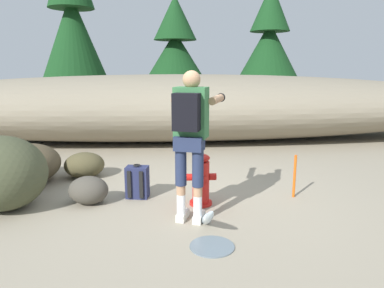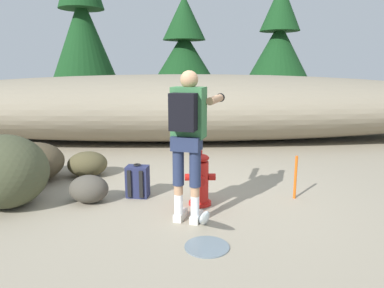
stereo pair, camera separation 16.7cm
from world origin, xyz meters
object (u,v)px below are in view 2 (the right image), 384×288
object	(u,v)px
boulder_mid	(32,162)
boulder_small	(88,164)
fire_hydrant	(200,180)
utility_worker	(189,127)
boulder_large	(5,171)
survey_stake	(295,177)
boulder_outlier	(89,189)
spare_backpack	(138,182)

from	to	relation	value
boulder_mid	boulder_small	bearing A→B (deg)	15.70
boulder_small	fire_hydrant	bearing A→B (deg)	-36.86
fire_hydrant	utility_worker	bearing A→B (deg)	-109.22
utility_worker	boulder_small	size ratio (longest dim) A/B	2.69
fire_hydrant	boulder_large	xyz separation A→B (m)	(-2.50, 0.04, 0.14)
fire_hydrant	survey_stake	world-z (taller)	fire_hydrant
boulder_small	boulder_outlier	size ratio (longest dim) A/B	1.23
boulder_large	boulder_small	bearing A→B (deg)	61.15
fire_hydrant	spare_backpack	world-z (taller)	fire_hydrant
spare_backpack	survey_stake	xyz separation A→B (m)	(2.16, -0.16, 0.08)
survey_stake	utility_worker	bearing A→B (deg)	-156.43
survey_stake	boulder_outlier	bearing A→B (deg)	-179.15
spare_backpack	boulder_outlier	xyz separation A→B (m)	(-0.63, -0.20, -0.03)
boulder_small	survey_stake	bearing A→B (deg)	-20.52
utility_worker	survey_stake	distance (m)	1.80
boulder_outlier	utility_worker	bearing A→B (deg)	-24.70
spare_backpack	boulder_mid	world-z (taller)	boulder_mid
fire_hydrant	utility_worker	world-z (taller)	utility_worker
spare_backpack	fire_hydrant	bearing A→B (deg)	-101.46
fire_hydrant	boulder_small	world-z (taller)	fire_hydrant
boulder_large	fire_hydrant	bearing A→B (deg)	-0.99
boulder_mid	utility_worker	bearing A→B (deg)	-32.98
spare_backpack	boulder_large	bearing A→B (deg)	110.12
survey_stake	boulder_large	bearing A→B (deg)	-177.97
boulder_outlier	survey_stake	xyz separation A→B (m)	(2.79, 0.04, 0.11)
boulder_large	survey_stake	size ratio (longest dim) A/B	1.88
fire_hydrant	boulder_mid	distance (m)	2.82
spare_backpack	utility_worker	bearing A→B (deg)	-129.40
spare_backpack	boulder_small	bearing A→B (deg)	53.18
spare_backpack	boulder_large	distance (m)	1.70
fire_hydrant	utility_worker	size ratio (longest dim) A/B	0.42
utility_worker	boulder_large	bearing A→B (deg)	96.74
boulder_outlier	survey_stake	distance (m)	2.79
boulder_large	boulder_mid	xyz separation A→B (m)	(-0.10, 1.07, -0.16)
boulder_mid	survey_stake	bearing A→B (deg)	-13.42
boulder_outlier	boulder_large	bearing A→B (deg)	-174.78
fire_hydrant	boulder_mid	xyz separation A→B (m)	(-2.59, 1.11, -0.03)
fire_hydrant	boulder_outlier	size ratio (longest dim) A/B	1.40
utility_worker	boulder_outlier	bearing A→B (deg)	84.34
utility_worker	boulder_small	distance (m)	2.59
spare_backpack	boulder_large	xyz separation A→B (m)	(-1.65, -0.29, 0.25)
fire_hydrant	survey_stake	distance (m)	1.33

